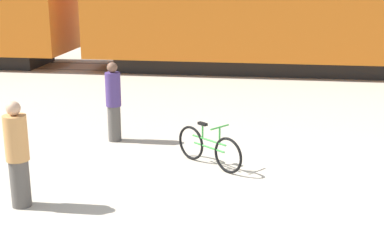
% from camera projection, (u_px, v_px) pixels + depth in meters
% --- Properties ---
extents(ground_plane, '(80.00, 80.00, 0.00)m').
position_uv_depth(ground_plane, '(264.00, 218.00, 8.03)').
color(ground_plane, '#B2A893').
extents(rail_near, '(53.50, 0.07, 0.01)m').
position_uv_depth(rail_near, '(268.00, 75.00, 18.95)').
color(rail_near, '#4C4238').
rests_on(rail_near, ground_plane).
extents(rail_far, '(53.50, 0.07, 0.01)m').
position_uv_depth(rail_far, '(268.00, 68.00, 20.32)').
color(rail_far, '#4C4238').
rests_on(rail_far, ground_plane).
extents(bicycle_green, '(1.33, 1.09, 0.84)m').
position_uv_depth(bicycle_green, '(209.00, 148.00, 10.08)').
color(bicycle_green, black).
rests_on(bicycle_green, ground_plane).
extents(person_in_tan, '(0.36, 0.36, 1.70)m').
position_uv_depth(person_in_tan, '(18.00, 155.00, 8.22)').
color(person_in_tan, '#514C47').
rests_on(person_in_tan, ground_plane).
extents(person_in_purple, '(0.33, 0.33, 1.73)m').
position_uv_depth(person_in_purple, '(114.00, 102.00, 11.45)').
color(person_in_purple, '#514C47').
rests_on(person_in_purple, ground_plane).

